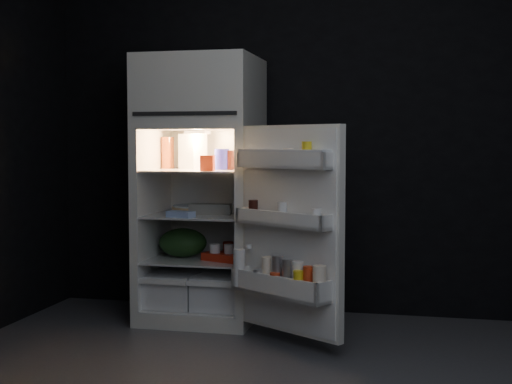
% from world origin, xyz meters
% --- Properties ---
extents(wall_back, '(4.00, 0.00, 2.70)m').
position_xyz_m(wall_back, '(0.00, 1.70, 1.35)').
color(wall_back, black).
rests_on(wall_back, ground).
extents(wall_front, '(4.00, 0.00, 2.70)m').
position_xyz_m(wall_front, '(0.00, -1.70, 1.35)').
color(wall_front, black).
rests_on(wall_front, ground).
extents(refrigerator, '(0.76, 0.71, 1.78)m').
position_xyz_m(refrigerator, '(-0.80, 1.32, 0.96)').
color(refrigerator, white).
rests_on(refrigerator, ground).
extents(fridge_door, '(0.71, 0.55, 1.22)m').
position_xyz_m(fridge_door, '(-0.10, 0.74, 0.68)').
color(fridge_door, white).
rests_on(fridge_door, ground).
extents(milk_jug, '(0.18, 0.18, 0.24)m').
position_xyz_m(milk_jug, '(-0.88, 1.36, 1.15)').
color(milk_jug, white).
rests_on(milk_jug, refrigerator).
extents(mayo_jar, '(0.11, 0.11, 0.14)m').
position_xyz_m(mayo_jar, '(-0.65, 1.29, 1.10)').
color(mayo_jar, '#1B1E94').
rests_on(mayo_jar, refrigerator).
extents(jam_jar, '(0.12, 0.12, 0.13)m').
position_xyz_m(jam_jar, '(-0.60, 1.31, 1.09)').
color(jam_jar, black).
rests_on(jam_jar, refrigerator).
extents(amber_bottle, '(0.11, 0.11, 0.22)m').
position_xyz_m(amber_bottle, '(-1.08, 1.40, 1.14)').
color(amber_bottle, '#A9491B').
rests_on(amber_bottle, refrigerator).
extents(small_carton, '(0.09, 0.07, 0.10)m').
position_xyz_m(small_carton, '(-0.69, 1.09, 1.08)').
color(small_carton, red).
rests_on(small_carton, refrigerator).
extents(egg_carton, '(0.29, 0.14, 0.07)m').
position_xyz_m(egg_carton, '(-0.73, 1.26, 0.76)').
color(egg_carton, gray).
rests_on(egg_carton, refrigerator).
extents(pie, '(0.42, 0.42, 0.04)m').
position_xyz_m(pie, '(-0.87, 1.37, 0.75)').
color(pie, tan).
rests_on(pie, refrigerator).
extents(flat_package, '(0.19, 0.13, 0.04)m').
position_xyz_m(flat_package, '(-0.86, 1.03, 0.75)').
color(flat_package, '#96B3E9').
rests_on(flat_package, refrigerator).
extents(wrapped_pkg, '(0.15, 0.13, 0.05)m').
position_xyz_m(wrapped_pkg, '(-0.55, 1.40, 0.75)').
color(wrapped_pkg, '#F6E4C9').
rests_on(wrapped_pkg, refrigerator).
extents(produce_bag, '(0.34, 0.29, 0.20)m').
position_xyz_m(produce_bag, '(-0.93, 1.29, 0.52)').
color(produce_bag, '#193815').
rests_on(produce_bag, refrigerator).
extents(yogurt_tray, '(0.31, 0.24, 0.05)m').
position_xyz_m(yogurt_tray, '(-0.62, 1.19, 0.45)').
color(yogurt_tray, red).
rests_on(yogurt_tray, refrigerator).
extents(small_can_red, '(0.08, 0.08, 0.09)m').
position_xyz_m(small_can_red, '(-0.65, 1.45, 0.47)').
color(small_can_red, red).
rests_on(small_can_red, refrigerator).
extents(small_can_silver, '(0.07, 0.07, 0.09)m').
position_xyz_m(small_can_silver, '(-0.55, 1.46, 0.47)').
color(small_can_silver, silver).
rests_on(small_can_silver, refrigerator).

